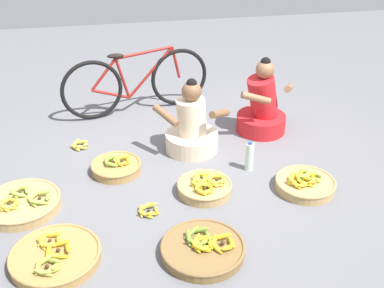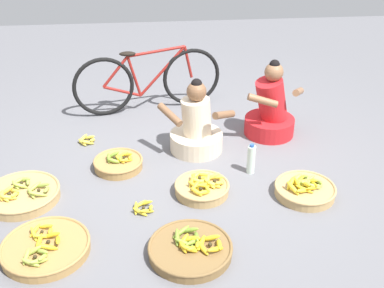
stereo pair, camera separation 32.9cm
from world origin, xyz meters
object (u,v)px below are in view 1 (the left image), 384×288
at_px(vendor_woman_front, 192,128).
at_px(banana_basket_mid_left, 205,187).
at_px(vendor_woman_behind, 262,108).
at_px(loose_bananas_near_vendor, 148,210).
at_px(banana_basket_front_left, 55,256).
at_px(banana_basket_back_center, 305,183).
at_px(banana_basket_back_right, 22,203).
at_px(bicycle_leaning, 137,82).
at_px(loose_bananas_near_bicycle, 80,145).
at_px(banana_basket_front_center, 116,167).
at_px(water_bottle, 249,157).
at_px(banana_basket_front_right, 203,248).

distance_m(vendor_woman_front, banana_basket_mid_left, 0.77).
height_order(vendor_woman_behind, banana_basket_mid_left, vendor_woman_behind).
height_order(vendor_woman_front, loose_bananas_near_vendor, vendor_woman_front).
bearing_deg(vendor_woman_behind, banana_basket_front_left, -141.41).
bearing_deg(loose_bananas_near_vendor, banana_basket_back_center, 3.69).
bearing_deg(banana_basket_back_right, bicycle_leaning, 56.52).
xyz_separation_m(banana_basket_front_left, loose_bananas_near_bicycle, (0.15, 1.62, -0.02)).
relative_size(vendor_woman_front, banana_basket_front_center, 1.64).
distance_m(bicycle_leaning, water_bottle, 1.72).
relative_size(banana_basket_back_center, loose_bananas_near_bicycle, 2.64).
bearing_deg(banana_basket_front_center, loose_bananas_near_vendor, -71.58).
distance_m(vendor_woman_front, banana_basket_back_right, 1.71).
bearing_deg(banana_basket_mid_left, banana_basket_front_right, -102.91).
bearing_deg(water_bottle, vendor_woman_front, 134.40).
bearing_deg(banana_basket_front_left, vendor_woman_front, 47.83).
xyz_separation_m(banana_basket_front_left, banana_basket_mid_left, (1.22, 0.63, 0.01)).
bearing_deg(banana_basket_mid_left, loose_bananas_near_vendor, -158.88).
bearing_deg(banana_basket_back_right, banana_basket_front_left, -65.94).
bearing_deg(water_bottle, vendor_woman_behind, 64.34).
bearing_deg(banana_basket_front_left, loose_bananas_near_bicycle, 84.84).
bearing_deg(banana_basket_back_center, banana_basket_front_right, -148.58).
bearing_deg(banana_basket_front_left, loose_bananas_near_vendor, 31.22).
xyz_separation_m(banana_basket_back_right, banana_basket_back_center, (2.40, -0.16, 0.00)).
xyz_separation_m(bicycle_leaning, banana_basket_front_left, (-0.80, -2.36, -0.31)).
bearing_deg(banana_basket_back_center, banana_basket_mid_left, 172.93).
height_order(banana_basket_back_center, banana_basket_front_center, banana_basket_back_center).
distance_m(banana_basket_mid_left, loose_bananas_near_vendor, 0.55).
bearing_deg(banana_basket_front_center, water_bottle, -9.11).
distance_m(banana_basket_back_right, banana_basket_front_center, 0.90).
relative_size(vendor_woman_front, banana_basket_back_center, 1.44).
bearing_deg(vendor_woman_behind, banana_basket_back_right, -158.01).
xyz_separation_m(bicycle_leaning, banana_basket_front_right, (0.25, -2.47, -0.31)).
xyz_separation_m(vendor_woman_front, banana_basket_front_center, (-0.76, -0.27, -0.19)).
relative_size(loose_bananas_near_bicycle, water_bottle, 0.67).
distance_m(vendor_woman_front, loose_bananas_near_vendor, 1.11).
distance_m(vendor_woman_behind, banana_basket_front_right, 2.03).
xyz_separation_m(bicycle_leaning, loose_bananas_near_bicycle, (-0.65, -0.74, -0.33)).
bearing_deg(vendor_woman_behind, banana_basket_back_center, -87.70).
bearing_deg(banana_basket_back_center, bicycle_leaning, 125.21).
relative_size(vendor_woman_behind, loose_bananas_near_vendor, 4.10).
relative_size(vendor_woman_front, loose_bananas_near_vendor, 3.78).
xyz_separation_m(banana_basket_front_right, loose_bananas_near_vendor, (-0.34, 0.55, -0.02)).
distance_m(bicycle_leaning, banana_basket_back_center, 2.27).
height_order(banana_basket_back_right, loose_bananas_near_vendor, banana_basket_back_right).
relative_size(vendor_woman_front, vendor_woman_behind, 0.92).
xyz_separation_m(banana_basket_front_left, loose_bananas_near_vendor, (0.71, 0.43, -0.02)).
height_order(vendor_woman_behind, loose_bananas_near_vendor, vendor_woman_behind).
distance_m(loose_bananas_near_vendor, loose_bananas_near_bicycle, 1.32).
distance_m(banana_basket_back_center, water_bottle, 0.56).
relative_size(banana_basket_front_right, loose_bananas_near_bicycle, 3.12).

